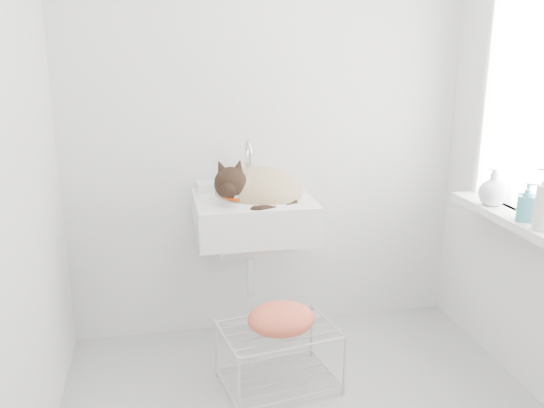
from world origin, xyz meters
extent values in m
cube|color=white|center=(0.00, 1.00, 1.25)|extent=(2.20, 0.02, 2.50)
cube|color=white|center=(-1.10, 0.00, 1.25)|extent=(0.02, 2.00, 2.50)
cube|color=white|center=(1.09, 0.20, 1.35)|extent=(0.01, 0.80, 1.00)
cube|color=white|center=(1.07, 0.20, 1.35)|extent=(0.04, 0.90, 1.10)
cube|color=white|center=(1.01, 0.20, 0.83)|extent=(0.16, 0.88, 0.04)
cube|color=white|center=(-0.12, 0.74, 0.85)|extent=(0.60, 0.52, 0.24)
ellipsoid|color=tan|center=(-0.09, 0.73, 0.88)|extent=(0.49, 0.44, 0.23)
sphere|color=black|center=(-0.26, 0.66, 0.98)|extent=(0.19, 0.19, 0.16)
torus|color=#BA2E03|center=(-0.25, 0.65, 0.94)|extent=(0.16, 0.16, 0.06)
cube|color=beige|center=(-0.07, 0.34, 0.15)|extent=(0.57, 0.45, 0.31)
ellipsoid|color=orange|center=(-0.07, 0.30, 0.34)|extent=(0.32, 0.23, 0.13)
imported|color=white|center=(1.00, -0.02, 0.85)|extent=(0.10, 0.10, 0.23)
imported|color=teal|center=(1.00, 0.11, 0.85)|extent=(0.11, 0.11, 0.17)
imported|color=silver|center=(1.00, 0.37, 0.85)|extent=(0.19, 0.19, 0.18)
camera|label=1|loc=(-0.59, -2.07, 1.62)|focal=38.02mm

